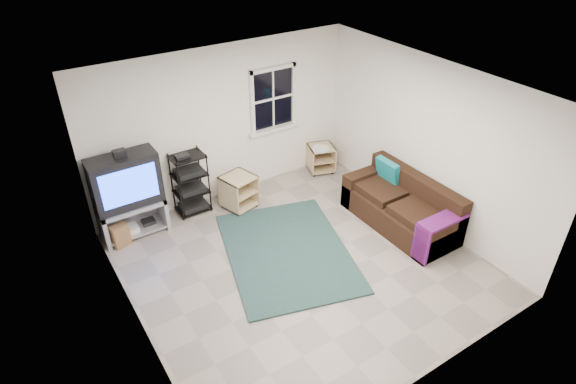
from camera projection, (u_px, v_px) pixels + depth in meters
room at (273, 103)px, 8.17m from camera, size 4.60×4.62×4.60m
tv_unit at (127, 189)px, 7.13m from camera, size 0.99×0.49×1.45m
av_rack at (191, 187)px, 7.81m from camera, size 0.54×0.39×1.07m
side_table_left at (237, 190)px, 8.01m from camera, size 0.60×0.60×0.58m
side_table_right at (320, 156)px, 9.05m from camera, size 0.58×0.58×0.53m
sofa at (402, 208)px, 7.58m from camera, size 0.85×1.92×0.88m
shag_rug at (287, 251)px, 7.14m from camera, size 2.30×2.74×0.03m
paper_bag at (120, 235)px, 7.20m from camera, size 0.28×0.21×0.35m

